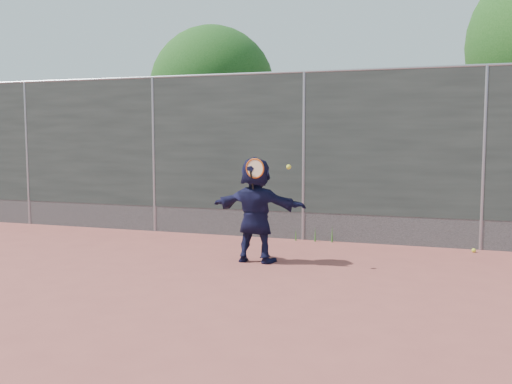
% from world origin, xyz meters
% --- Properties ---
extents(ground, '(80.00, 80.00, 0.00)m').
position_xyz_m(ground, '(0.00, 0.00, 0.00)').
color(ground, '#9E4C42').
rests_on(ground, ground).
extents(player, '(1.47, 0.52, 1.57)m').
position_xyz_m(player, '(-0.24, 1.50, 0.78)').
color(player, '#131434').
rests_on(player, ground).
extents(ball_ground, '(0.07, 0.07, 0.07)m').
position_xyz_m(ball_ground, '(2.89, 3.23, 0.03)').
color(ball_ground, yellow).
rests_on(ball_ground, ground).
extents(fence, '(20.00, 0.06, 3.03)m').
position_xyz_m(fence, '(-0.00, 3.50, 1.58)').
color(fence, '#38423D').
rests_on(fence, ground).
extents(swing_action, '(0.69, 0.16, 0.51)m').
position_xyz_m(swing_action, '(-0.14, 1.29, 1.39)').
color(swing_action, '#C44C12').
rests_on(swing_action, ground).
extents(tree_left, '(3.15, 3.00, 4.53)m').
position_xyz_m(tree_left, '(-2.85, 6.55, 2.94)').
color(tree_left, '#382314').
rests_on(tree_left, ground).
extents(weed_clump, '(0.68, 0.07, 0.30)m').
position_xyz_m(weed_clump, '(0.29, 3.38, 0.13)').
color(weed_clump, '#387226').
rests_on(weed_clump, ground).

